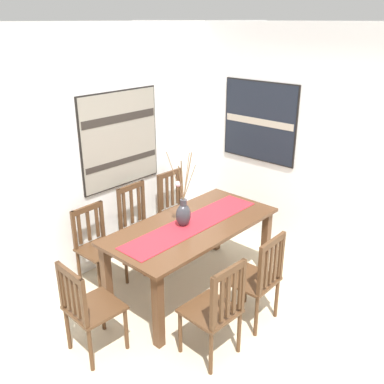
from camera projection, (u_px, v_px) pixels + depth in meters
The scene contains 14 objects.
ground_plane at pixel (222, 333), 4.01m from camera, with size 6.40×6.40×0.03m, color beige.
wall_back at pixel (92, 154), 4.65m from camera, with size 6.40×0.12×2.70m, color white.
wall_side at pixel (329, 151), 4.76m from camera, with size 0.12×6.40×2.70m, color white.
dining_table at pixel (192, 234), 4.39m from camera, with size 1.84×0.89×0.78m.
table_runner at pixel (192, 224), 4.34m from camera, with size 1.70×0.36×0.01m, color #B7232D.
centerpiece_vase at pixel (183, 212), 4.26m from camera, with size 0.29×0.28×0.74m.
chair_0 at pixel (216, 309), 3.54m from camera, with size 0.44×0.44×0.94m.
chair_1 at pixel (98, 245), 4.58m from camera, with size 0.43×0.43×0.88m.
chair_2 at pixel (88, 307), 3.58m from camera, with size 0.44×0.44×0.89m.
chair_3 at pixel (177, 208), 5.41m from camera, with size 0.43×0.43×0.95m.
chair_4 at pixel (140, 226), 4.96m from camera, with size 0.43×0.43×0.96m.
chair_5 at pixel (258, 277), 3.97m from camera, with size 0.43×0.43×0.94m.
painting_on_back_wall at pixel (120, 139), 4.80m from camera, with size 1.07×0.05×1.09m.
painting_on_side_wall at pixel (260, 122), 5.20m from camera, with size 0.05×1.02×0.97m.
Camera 1 is at (-2.57, -1.95, 2.72)m, focal length 39.93 mm.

